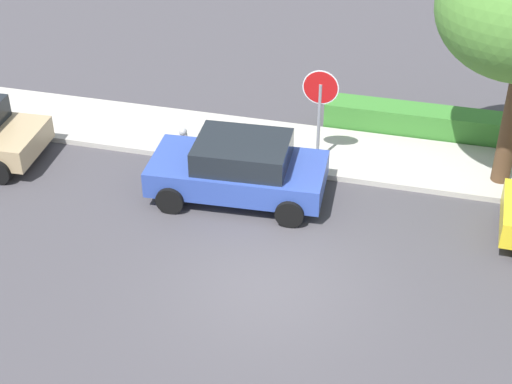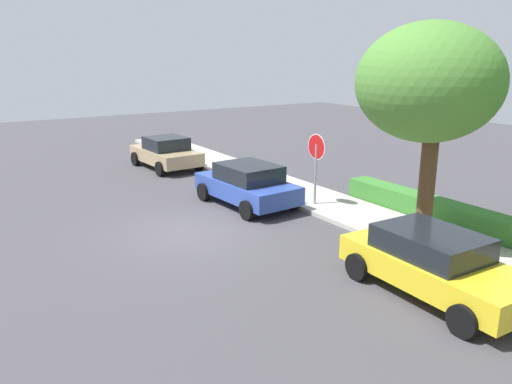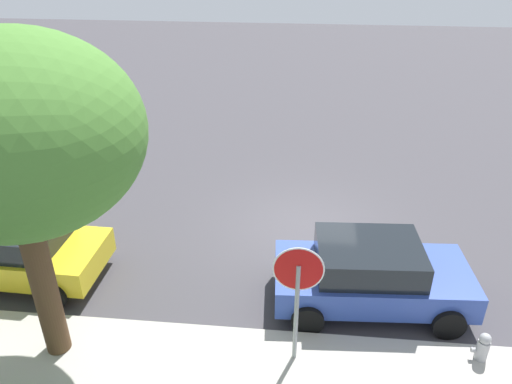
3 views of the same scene
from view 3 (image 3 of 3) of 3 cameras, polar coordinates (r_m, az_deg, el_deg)
name	(u,v)px [view 3 (image 3 of 3)]	position (r m, az deg, el deg)	size (l,w,h in m)	color
ground_plane	(304,228)	(13.18, 5.50, -4.16)	(60.00, 60.00, 0.00)	#423F44
sidewalk_curb	(300,383)	(9.25, 5.00, -20.91)	(32.00, 2.30, 0.14)	#B2ADA3
stop_sign	(298,286)	(8.45, 4.78, -10.67)	(0.86, 0.08, 2.53)	gray
parked_car_blue	(371,274)	(10.59, 12.97, -9.08)	(4.06, 2.27, 1.46)	#2D479E
parked_car_yellow	(10,249)	(12.32, -26.31, -5.88)	(4.22, 2.12, 1.40)	yellow
street_tree_mid_block	(20,136)	(8.10, -25.37, 5.80)	(3.69, 3.69, 5.88)	#513823
fire_hydrant	(482,349)	(10.18, 24.43, -16.05)	(0.30, 0.22, 0.72)	#A5A5A8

